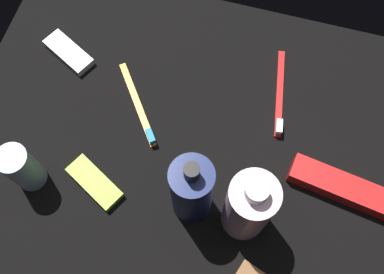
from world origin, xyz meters
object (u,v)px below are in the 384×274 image
at_px(snack_bar_white, 69,52).
at_px(snack_bar_lime, 95,183).
at_px(toothbrush_red, 280,97).
at_px(lotion_bottle, 192,191).
at_px(toothbrush_orange, 139,108).
at_px(toothpaste_box_red, 341,187).
at_px(bodywash_bottle, 248,207).
at_px(deodorant_stick, 22,168).

distance_m(snack_bar_white, snack_bar_lime, 0.27).
bearing_deg(toothbrush_red, snack_bar_lime, 42.03).
bearing_deg(snack_bar_lime, lotion_bottle, -148.65).
height_order(toothbrush_orange, snack_bar_lime, toothbrush_orange).
bearing_deg(toothpaste_box_red, toothbrush_red, -39.29).
distance_m(toothbrush_orange, snack_bar_white, 0.18).
height_order(bodywash_bottle, toothpaste_box_red, bodywash_bottle).
xyz_separation_m(lotion_bottle, snack_bar_lime, (0.17, 0.01, -0.08)).
bearing_deg(deodorant_stick, lotion_bottle, -174.22).
bearing_deg(snack_bar_lime, snack_bar_white, -31.20).
bearing_deg(snack_bar_lime, bodywash_bottle, -149.99).
distance_m(toothpaste_box_red, snack_bar_lime, 0.42).
bearing_deg(toothbrush_red, toothbrush_orange, 20.43).
bearing_deg(deodorant_stick, bodywash_bottle, -175.71).
xyz_separation_m(lotion_bottle, snack_bar_white, (0.31, -0.22, -0.08)).
bearing_deg(toothpaste_box_red, bodywash_bottle, 40.48).
relative_size(toothpaste_box_red, snack_bar_white, 1.69).
height_order(lotion_bottle, snack_bar_lime, lotion_bottle).
bearing_deg(deodorant_stick, snack_bar_lime, -170.63).
xyz_separation_m(deodorant_stick, toothbrush_orange, (-0.14, -0.17, -0.05)).
height_order(lotion_bottle, toothbrush_orange, lotion_bottle).
distance_m(toothbrush_red, toothpaste_box_red, 0.20).
xyz_separation_m(bodywash_bottle, snack_bar_white, (0.40, -0.22, -0.08)).
xyz_separation_m(lotion_bottle, toothbrush_orange, (0.14, -0.15, -0.08)).
xyz_separation_m(deodorant_stick, snack_bar_lime, (-0.11, -0.02, -0.04)).
xyz_separation_m(deodorant_stick, toothbrush_red, (-0.38, -0.26, -0.05)).
bearing_deg(toothpaste_box_red, snack_bar_lime, 22.46).
bearing_deg(toothbrush_orange, bodywash_bottle, 147.47).
distance_m(deodorant_stick, snack_bar_lime, 0.12).
distance_m(lotion_bottle, deodorant_stick, 0.28).
xyz_separation_m(bodywash_bottle, toothbrush_red, (-0.02, -0.24, -0.08)).
relative_size(lotion_bottle, bodywash_bottle, 1.05).
relative_size(toothpaste_box_red, snack_bar_lime, 1.69).
xyz_separation_m(bodywash_bottle, toothpaste_box_red, (-0.15, -0.09, -0.07)).
height_order(bodywash_bottle, snack_bar_white, bodywash_bottle).
distance_m(lotion_bottle, snack_bar_lime, 0.19).
distance_m(bodywash_bottle, toothbrush_red, 0.25).
relative_size(lotion_bottle, snack_bar_white, 1.88).
relative_size(bodywash_bottle, toothbrush_red, 1.04).
bearing_deg(toothpaste_box_red, deodorant_stick, 21.47).
xyz_separation_m(bodywash_bottle, snack_bar_lime, (0.26, 0.01, -0.08)).
height_order(bodywash_bottle, snack_bar_lime, bodywash_bottle).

